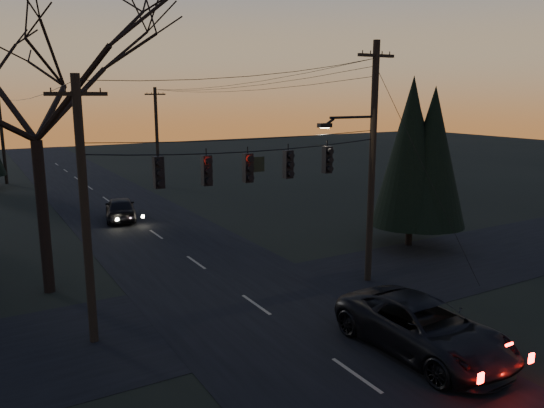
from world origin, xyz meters
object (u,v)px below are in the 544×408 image
utility_pole_far_r (159,186)px  utility_pole_far_l (7,184)px  suv_near (424,328)px  sedan_oncoming_a (120,209)px  evergreen_right (413,160)px  utility_pole_right (368,280)px  utility_pole_left (94,341)px  bare_tree_left (30,75)px

utility_pole_far_r → utility_pole_far_l: size_ratio=1.06×
suv_near → sedan_oncoming_a: suv_near is taller
sedan_oncoming_a → evergreen_right: bearing=143.4°
utility_pole_right → utility_pole_left: utility_pole_right is taller
utility_pole_right → utility_pole_left: (-11.50, 0.00, 0.00)m
utility_pole_right → evergreen_right: bearing=29.9°
evergreen_right → suv_near: evergreen_right is taller
utility_pole_far_r → bare_tree_left: size_ratio=0.69×
suv_near → sedan_oncoming_a: bearing=97.4°
sedan_oncoming_a → utility_pole_far_r: bearing=-106.7°
utility_pole_far_r → bare_tree_left: bearing=-118.3°
utility_pole_right → suv_near: utility_pole_right is taller
utility_pole_far_r → suv_near: 34.09m
utility_pole_right → utility_pole_far_r: (0.00, 28.00, 0.00)m
utility_pole_right → utility_pole_far_l: size_ratio=1.25×
utility_pole_left → utility_pole_far_r: (11.50, 28.00, 0.00)m
utility_pole_left → evergreen_right: size_ratio=1.07×
evergreen_right → sedan_oncoming_a: evergreen_right is taller
suv_near → utility_pole_far_l: bearing=100.3°
utility_pole_far_l → suv_near: size_ratio=1.34×
utility_pole_left → sedan_oncoming_a: bearing=72.6°
utility_pole_left → suv_near: size_ratio=1.43×
utility_pole_right → bare_tree_left: bare_tree_left is taller
utility_pole_far_l → sedan_oncoming_a: (5.20, -19.38, 0.76)m
bare_tree_left → suv_near: size_ratio=2.07×
evergreen_right → suv_near: 12.90m
suv_near → utility_pole_far_r: bearing=83.9°
evergreen_right → sedan_oncoming_a: 18.29m
bare_tree_left → evergreen_right: bearing=-7.6°
sedan_oncoming_a → bare_tree_left: bearing=74.8°
utility_pole_far_r → bare_tree_left: bare_tree_left is taller
utility_pole_left → bare_tree_left: bearing=96.2°
utility_pole_left → bare_tree_left: bare_tree_left is taller
sedan_oncoming_a → utility_pole_left: bearing=84.9°
utility_pole_left → sedan_oncoming_a: (5.20, 16.62, 0.76)m
utility_pole_right → suv_near: size_ratio=1.68×
sedan_oncoming_a → suv_near: bearing=111.0°
utility_pole_left → bare_tree_left: (-0.60, 5.49, 8.61)m
utility_pole_right → utility_pole_far_l: bearing=107.7°
evergreen_right → suv_near: bearing=-132.4°
utility_pole_left → utility_pole_far_l: utility_pole_left is taller
utility_pole_right → utility_pole_far_l: 37.79m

